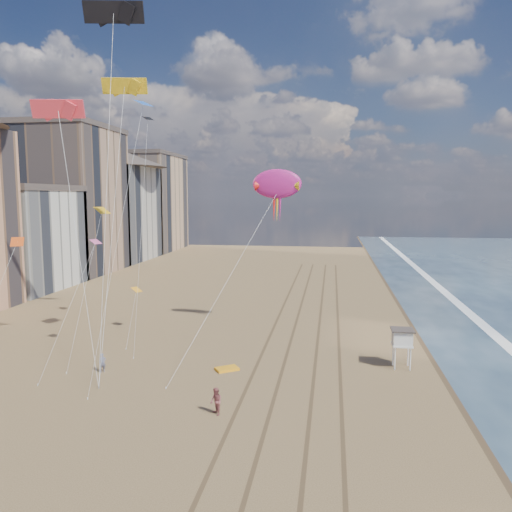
{
  "coord_description": "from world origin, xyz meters",
  "views": [
    {
      "loc": [
        5.3,
        -20.58,
        15.18
      ],
      "look_at": [
        -1.83,
        26.0,
        9.5
      ],
      "focal_mm": 35.0,
      "sensor_mm": 36.0,
      "label": 1
    }
  ],
  "objects_px": {
    "kite_flyer_b": "(216,401)",
    "grounded_kite": "(227,369)",
    "lifeguard_stand": "(402,338)",
    "show_kite": "(277,184)",
    "kite_flyer_a": "(102,363)"
  },
  "relations": [
    {
      "from": "kite_flyer_b",
      "to": "show_kite",
      "type": "bearing_deg",
      "value": 139.8
    },
    {
      "from": "kite_flyer_a",
      "to": "grounded_kite",
      "type": "bearing_deg",
      "value": -26.82
    },
    {
      "from": "lifeguard_stand",
      "to": "grounded_kite",
      "type": "height_order",
      "value": "lifeguard_stand"
    },
    {
      "from": "lifeguard_stand",
      "to": "kite_flyer_a",
      "type": "xyz_separation_m",
      "value": [
        -25.77,
        -4.99,
        -1.9
      ]
    },
    {
      "from": "kite_flyer_a",
      "to": "show_kite",
      "type": "bearing_deg",
      "value": 10.51
    },
    {
      "from": "lifeguard_stand",
      "to": "grounded_kite",
      "type": "xyz_separation_m",
      "value": [
        -15.2,
        -2.89,
        -2.61
      ]
    },
    {
      "from": "kite_flyer_b",
      "to": "grounded_kite",
      "type": "bearing_deg",
      "value": 151.55
    },
    {
      "from": "lifeguard_stand",
      "to": "kite_flyer_b",
      "type": "height_order",
      "value": "lifeguard_stand"
    },
    {
      "from": "show_kite",
      "to": "grounded_kite",
      "type": "bearing_deg",
      "value": -102.39
    },
    {
      "from": "grounded_kite",
      "to": "show_kite",
      "type": "xyz_separation_m",
      "value": [
        2.89,
        13.14,
        16.34
      ]
    },
    {
      "from": "kite_flyer_a",
      "to": "kite_flyer_b",
      "type": "height_order",
      "value": "kite_flyer_b"
    },
    {
      "from": "grounded_kite",
      "to": "kite_flyer_b",
      "type": "distance_m",
      "value": 9.05
    },
    {
      "from": "grounded_kite",
      "to": "show_kite",
      "type": "relative_size",
      "value": 0.08
    },
    {
      "from": "show_kite",
      "to": "kite_flyer_b",
      "type": "xyz_separation_m",
      "value": [
        -1.76,
        -22.08,
        -15.49
      ]
    },
    {
      "from": "grounded_kite",
      "to": "kite_flyer_a",
      "type": "relative_size",
      "value": 1.17
    }
  ]
}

